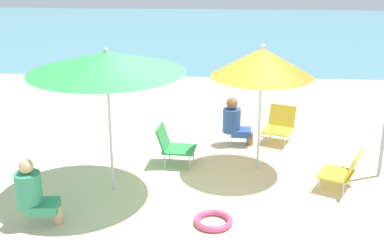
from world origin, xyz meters
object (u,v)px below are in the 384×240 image
Objects in this scene: person_a at (234,121)px; person_b at (33,192)px; umbrella_orange at (262,62)px; beach_chair_b at (173,144)px; swim_ring at (213,221)px; umbrella_green at (106,62)px; beach_chair_a at (280,124)px; beach_chair_c at (344,170)px.

person_b reaches higher than person_a.
beach_chair_b is (-1.40, 0.10, -1.43)m from umbrella_orange.
person_b is 2.36m from swim_ring.
umbrella_green is 3.32× the size of beach_chair_b.
umbrella_orange is 3.12× the size of beach_chair_b.
swim_ring is at bearing -110.77° from umbrella_orange.
beach_chair_a is at bearing 39.54° from umbrella_green.
umbrella_orange is 2.01m from beach_chair_c.
umbrella_green is at bearing -130.54° from person_a.
umbrella_orange reaches higher than beach_chair_b.
person_b is at bearing -175.83° from swim_ring.
beach_chair_a is at bearing -43.25° from beach_chair_c.
umbrella_green is 3.06m from person_a.
person_b reaches higher than swim_ring.
beach_chair_b is 2.59m from person_b.
person_b is at bearing -128.58° from person_a.
umbrella_green is at bearing -123.44° from beach_chair_b.
umbrella_green reaches higher than beach_chair_a.
person_a is at bearing 109.40° from umbrella_orange.
person_a reaches higher than beach_chair_b.
beach_chair_c is at bearing 29.93° from swim_ring.
umbrella_orange is 2.01m from beach_chair_a.
beach_chair_b reaches higher than swim_ring.
umbrella_green is 3.78m from beach_chair_c.
swim_ring is at bearing -93.51° from person_a.
person_a is (-0.85, -0.26, 0.12)m from beach_chair_a.
umbrella_orange reaches higher than person_a.
beach_chair_a is 0.89m from person_a.
beach_chair_b is at bearing -134.58° from person_a.
person_a is (1.82, 1.95, -1.50)m from umbrella_green.
umbrella_orange is 2.87× the size of beach_chair_c.
swim_ring is (-0.30, -2.83, -0.41)m from person_a.
umbrella_green is at bearing -157.93° from umbrella_orange.
umbrella_orange is 2.57m from swim_ring.
beach_chair_c is 1.38× the size of swim_ring.
umbrella_green is 2.45× the size of person_a.
person_b is at bearing -147.01° from umbrella_orange.
umbrella_orange is 2.30× the size of person_a.
beach_chair_c is (2.62, -0.79, -0.02)m from beach_chair_b.
beach_chair_a is 0.83× the size of person_a.
swim_ring is at bearing -63.55° from beach_chair_b.
umbrella_green is 4.22× the size of swim_ring.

